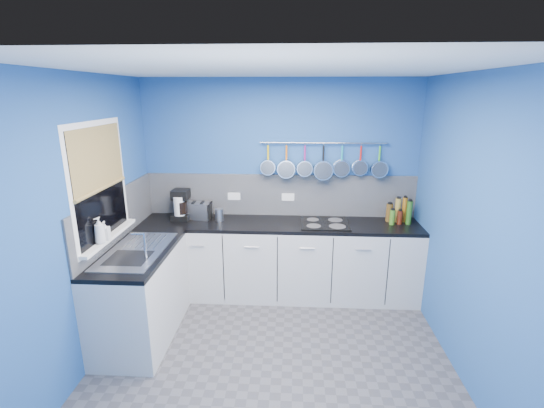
# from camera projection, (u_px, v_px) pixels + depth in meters

# --- Properties ---
(floor) EXTENTS (3.20, 3.00, 0.02)m
(floor) POSITION_uv_depth(u_px,v_px,m) (273.00, 359.00, 3.53)
(floor) COLOR #47474C
(floor) RESTS_ON ground
(ceiling) EXTENTS (3.20, 3.00, 0.02)m
(ceiling) POSITION_uv_depth(u_px,v_px,m) (273.00, 67.00, 2.83)
(ceiling) COLOR white
(ceiling) RESTS_ON ground
(wall_back) EXTENTS (3.20, 0.02, 2.50)m
(wall_back) POSITION_uv_depth(u_px,v_px,m) (280.00, 187.00, 4.63)
(wall_back) COLOR #234F92
(wall_back) RESTS_ON ground
(wall_front) EXTENTS (3.20, 0.02, 2.50)m
(wall_front) POSITION_uv_depth(u_px,v_px,m) (254.00, 344.00, 1.73)
(wall_front) COLOR #234F92
(wall_front) RESTS_ON ground
(wall_left) EXTENTS (0.02, 3.00, 2.50)m
(wall_left) POSITION_uv_depth(u_px,v_px,m) (83.00, 226.00, 3.27)
(wall_left) COLOR #234F92
(wall_left) RESTS_ON ground
(wall_right) EXTENTS (0.02, 3.00, 2.50)m
(wall_right) POSITION_uv_depth(u_px,v_px,m) (474.00, 233.00, 3.09)
(wall_right) COLOR #234F92
(wall_right) RESTS_ON ground
(backsplash_back) EXTENTS (3.20, 0.02, 0.50)m
(backsplash_back) POSITION_uv_depth(u_px,v_px,m) (280.00, 195.00, 4.63)
(backsplash_back) COLOR gray
(backsplash_back) RESTS_ON wall_back
(backsplash_left) EXTENTS (0.02, 1.80, 0.50)m
(backsplash_left) POSITION_uv_depth(u_px,v_px,m) (118.00, 215.00, 3.87)
(backsplash_left) COLOR gray
(backsplash_left) RESTS_ON wall_left
(cabinet_run_back) EXTENTS (3.20, 0.60, 0.86)m
(cabinet_run_back) POSITION_uv_depth(u_px,v_px,m) (278.00, 260.00, 4.56)
(cabinet_run_back) COLOR #BAB9B8
(cabinet_run_back) RESTS_ON ground
(worktop_back) EXTENTS (3.20, 0.60, 0.04)m
(worktop_back) POSITION_uv_depth(u_px,v_px,m) (279.00, 224.00, 4.43)
(worktop_back) COLOR black
(worktop_back) RESTS_ON cabinet_run_back
(cabinet_run_left) EXTENTS (0.60, 1.20, 0.86)m
(cabinet_run_left) POSITION_uv_depth(u_px,v_px,m) (141.00, 296.00, 3.76)
(cabinet_run_left) COLOR #BAB9B8
(cabinet_run_left) RESTS_ON ground
(worktop_left) EXTENTS (0.60, 1.20, 0.04)m
(worktop_left) POSITION_uv_depth(u_px,v_px,m) (137.00, 253.00, 3.64)
(worktop_left) COLOR black
(worktop_left) RESTS_ON cabinet_run_left
(window_frame) EXTENTS (0.01, 1.00, 1.10)m
(window_frame) POSITION_uv_depth(u_px,v_px,m) (100.00, 183.00, 3.47)
(window_frame) COLOR white
(window_frame) RESTS_ON wall_left
(window_glass) EXTENTS (0.01, 0.90, 1.00)m
(window_glass) POSITION_uv_depth(u_px,v_px,m) (100.00, 183.00, 3.47)
(window_glass) COLOR black
(window_glass) RESTS_ON wall_left
(bamboo_blind) EXTENTS (0.01, 0.90, 0.55)m
(bamboo_blind) POSITION_uv_depth(u_px,v_px,m) (98.00, 158.00, 3.41)
(bamboo_blind) COLOR #A0854B
(bamboo_blind) RESTS_ON wall_left
(window_sill) EXTENTS (0.10, 0.98, 0.03)m
(window_sill) POSITION_uv_depth(u_px,v_px,m) (109.00, 237.00, 3.61)
(window_sill) COLOR white
(window_sill) RESTS_ON wall_left
(sink_unit) EXTENTS (0.50, 0.95, 0.01)m
(sink_unit) POSITION_uv_depth(u_px,v_px,m) (137.00, 250.00, 3.63)
(sink_unit) COLOR silver
(sink_unit) RESTS_ON worktop_left
(mixer_tap) EXTENTS (0.12, 0.08, 0.26)m
(mixer_tap) POSITION_uv_depth(u_px,v_px,m) (145.00, 246.00, 3.42)
(mixer_tap) COLOR silver
(mixer_tap) RESTS_ON worktop_left
(socket_left) EXTENTS (0.15, 0.01, 0.09)m
(socket_left) POSITION_uv_depth(u_px,v_px,m) (234.00, 196.00, 4.66)
(socket_left) COLOR white
(socket_left) RESTS_ON backsplash_back
(socket_right) EXTENTS (0.15, 0.01, 0.09)m
(socket_right) POSITION_uv_depth(u_px,v_px,m) (288.00, 197.00, 4.62)
(socket_right) COLOR white
(socket_right) RESTS_ON backsplash_back
(pot_rail) EXTENTS (1.45, 0.02, 0.02)m
(pot_rail) POSITION_uv_depth(u_px,v_px,m) (324.00, 143.00, 4.40)
(pot_rail) COLOR silver
(pot_rail) RESTS_ON wall_back
(soap_bottle_a) EXTENTS (0.12, 0.12, 0.24)m
(soap_bottle_a) POSITION_uv_depth(u_px,v_px,m) (99.00, 230.00, 3.39)
(soap_bottle_a) COLOR white
(soap_bottle_a) RESTS_ON window_sill
(soap_bottle_b) EXTENTS (0.09, 0.09, 0.17)m
(soap_bottle_b) POSITION_uv_depth(u_px,v_px,m) (105.00, 230.00, 3.48)
(soap_bottle_b) COLOR white
(soap_bottle_b) RESTS_ON window_sill
(paper_towel) EXTENTS (0.15, 0.15, 0.29)m
(paper_towel) POSITION_uv_depth(u_px,v_px,m) (179.00, 209.00, 4.46)
(paper_towel) COLOR white
(paper_towel) RESTS_ON worktop_back
(coffee_maker) EXTENTS (0.21, 0.23, 0.35)m
(coffee_maker) POSITION_uv_depth(u_px,v_px,m) (181.00, 205.00, 4.49)
(coffee_maker) COLOR black
(coffee_maker) RESTS_ON worktop_back
(toaster) EXTENTS (0.32, 0.22, 0.19)m
(toaster) POSITION_uv_depth(u_px,v_px,m) (198.00, 211.00, 4.56)
(toaster) COLOR silver
(toaster) RESTS_ON worktop_back
(canister) EXTENTS (0.10, 0.10, 0.14)m
(canister) POSITION_uv_depth(u_px,v_px,m) (219.00, 215.00, 4.48)
(canister) COLOR silver
(canister) RESTS_ON worktop_back
(hob) EXTENTS (0.54, 0.47, 0.01)m
(hob) POSITION_uv_depth(u_px,v_px,m) (325.00, 223.00, 4.38)
(hob) COLOR black
(hob) RESTS_ON worktop_back
(pan_0) EXTENTS (0.18, 0.09, 0.37)m
(pan_0) POSITION_uv_depth(u_px,v_px,m) (268.00, 159.00, 4.47)
(pan_0) COLOR silver
(pan_0) RESTS_ON pot_rail
(pan_1) EXTENTS (0.21, 0.11, 0.40)m
(pan_1) POSITION_uv_depth(u_px,v_px,m) (286.00, 160.00, 4.46)
(pan_1) COLOR silver
(pan_1) RESTS_ON pot_rail
(pan_2) EXTENTS (0.18, 0.13, 0.37)m
(pan_2) POSITION_uv_depth(u_px,v_px,m) (305.00, 159.00, 4.45)
(pan_2) COLOR silver
(pan_2) RESTS_ON pot_rail
(pan_3) EXTENTS (0.22, 0.12, 0.41)m
(pan_3) POSITION_uv_depth(u_px,v_px,m) (323.00, 161.00, 4.44)
(pan_3) COLOR silver
(pan_3) RESTS_ON pot_rail
(pan_4) EXTENTS (0.20, 0.07, 0.39)m
(pan_4) POSITION_uv_depth(u_px,v_px,m) (342.00, 160.00, 4.43)
(pan_4) COLOR silver
(pan_4) RESTS_ON pot_rail
(pan_5) EXTENTS (0.18, 0.05, 0.37)m
(pan_5) POSITION_uv_depth(u_px,v_px,m) (360.00, 160.00, 4.41)
(pan_5) COLOR silver
(pan_5) RESTS_ON pot_rail
(pan_6) EXTENTS (0.19, 0.09, 0.38)m
(pan_6) POSITION_uv_depth(u_px,v_px,m) (379.00, 160.00, 4.40)
(pan_6) COLOR silver
(pan_6) RESTS_ON pot_rail
(condiment_0) EXTENTS (0.06, 0.06, 0.29)m
(condiment_0) POSITION_uv_depth(u_px,v_px,m) (404.00, 210.00, 4.42)
(condiment_0) COLOR #8C5914
(condiment_0) RESTS_ON worktop_back
(condiment_1) EXTENTS (0.07, 0.07, 0.28)m
(condiment_1) POSITION_uv_depth(u_px,v_px,m) (398.00, 210.00, 4.42)
(condiment_1) COLOR olive
(condiment_1) RESTS_ON worktop_back
(condiment_2) EXTENTS (0.07, 0.07, 0.21)m
(condiment_2) POSITION_uv_depth(u_px,v_px,m) (389.00, 213.00, 4.45)
(condiment_2) COLOR brown
(condiment_2) RESTS_ON worktop_back
(condiment_3) EXTENTS (0.06, 0.06, 0.27)m
(condiment_3) POSITION_uv_depth(u_px,v_px,m) (409.00, 213.00, 4.34)
(condiment_3) COLOR #265919
(condiment_3) RESTS_ON worktop_back
(condiment_4) EXTENTS (0.06, 0.06, 0.15)m
(condiment_4) POSITION_uv_depth(u_px,v_px,m) (400.00, 217.00, 4.36)
(condiment_4) COLOR #4C190C
(condiment_4) RESTS_ON worktop_back
(condiment_5) EXTENTS (0.06, 0.06, 0.17)m
(condiment_5) POSITION_uv_depth(u_px,v_px,m) (392.00, 217.00, 4.34)
(condiment_5) COLOR #3F721E
(condiment_5) RESTS_ON worktop_back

